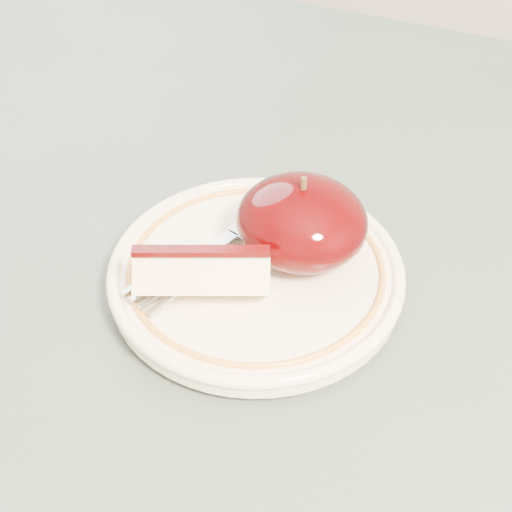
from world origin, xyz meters
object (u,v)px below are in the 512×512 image
at_px(table, 220,374).
at_px(fork, 232,236).
at_px(apple_half, 302,222).
at_px(plate, 256,272).

bearing_deg(table, fork, 93.89).
height_order(table, fork, fork).
xyz_separation_m(apple_half, fork, (-0.05, -0.01, -0.02)).
distance_m(table, apple_half, 0.14).
bearing_deg(apple_half, table, -137.82).
xyz_separation_m(plate, fork, (-0.03, 0.02, 0.01)).
relative_size(apple_half, fork, 0.48).
xyz_separation_m(table, fork, (-0.00, 0.03, 0.11)).
relative_size(table, apple_half, 10.62).
xyz_separation_m(table, plate, (0.02, 0.01, 0.10)).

